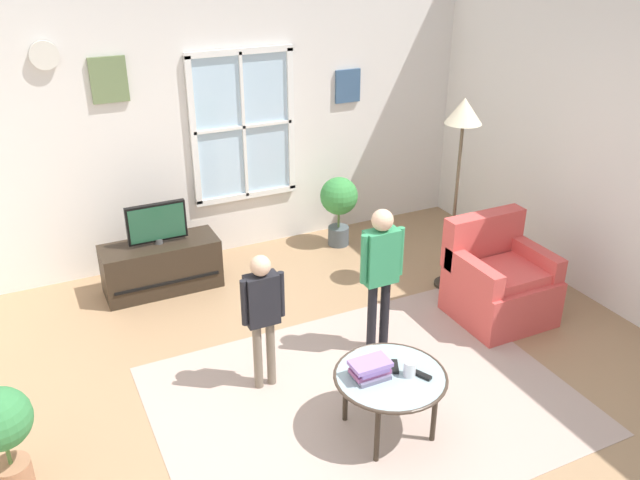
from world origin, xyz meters
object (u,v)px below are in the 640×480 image
tv_stand (162,266)px  cup (410,369)px  potted_plant_corner (1,428)px  remote_near_books (395,367)px  coffee_table (390,379)px  remote_near_cup (421,375)px  television (157,223)px  armchair (498,282)px  book_stack (370,369)px  floor_lamp (462,131)px  potted_plant_by_window (339,202)px  person_black_shirt (262,307)px  person_green_shirt (381,265)px

tv_stand → cup: 2.84m
tv_stand → potted_plant_corner: (-1.41, -2.03, 0.22)m
tv_stand → remote_near_books: (0.97, -2.53, 0.23)m
coffee_table → remote_near_books: remote_near_books is taller
cup → remote_near_cup: 0.09m
television → armchair: (2.51, -1.72, -0.35)m
tv_stand → book_stack: book_stack is taller
television → remote_near_books: television is taller
armchair → floor_lamp: bearing=95.2°
coffee_table → tv_stand: bearing=109.2°
remote_near_books → potted_plant_by_window: (0.96, 2.67, 0.03)m
person_black_shirt → person_green_shirt: 0.99m
television → floor_lamp: 2.82m
tv_stand → potted_plant_by_window: potted_plant_by_window is taller
coffee_table → remote_near_books: bearing=38.6°
book_stack → coffee_table: bearing=-21.4°
coffee_table → cup: cup is taller
cup → potted_plant_by_window: 2.93m
person_black_shirt → book_stack: bearing=-60.1°
armchair → potted_plant_by_window: size_ratio=1.15×
tv_stand → armchair: 3.05m
armchair → potted_plant_by_window: bearing=107.4°
tv_stand → cup: (1.01, -2.64, 0.27)m
coffee_table → remote_near_cup: size_ratio=5.38×
cup → person_green_shirt: bearing=71.4°
remote_near_cup → tv_stand: bearing=111.8°
potted_plant_by_window → remote_near_cup: bearing=-106.8°
coffee_table → remote_near_cup: 0.20m
book_stack → tv_stand: bearing=106.9°
cup → potted_plant_corner: size_ratio=0.15×
armchair → book_stack: size_ratio=3.37×
tv_stand → person_black_shirt: size_ratio=0.98×
potted_plant_corner → person_green_shirt: bearing=6.4°
person_black_shirt → potted_plant_corner: bearing=-171.4°
potted_plant_corner → floor_lamp: floor_lamp is taller
coffee_table → floor_lamp: 2.40m
person_black_shirt → potted_plant_by_window: 2.49m
person_green_shirt → potted_plant_by_window: (0.61, 1.87, -0.27)m
book_stack → floor_lamp: 2.42m
book_stack → remote_near_books: book_stack is taller
person_black_shirt → person_green_shirt: bearing=2.3°
remote_near_books → floor_lamp: bearing=43.7°
book_stack → potted_plant_corner: 2.24m
floor_lamp → person_green_shirt: bearing=-151.6°
armchair → cup: size_ratio=8.13×
television → floor_lamp: (2.45, -1.11, 0.83)m
armchair → floor_lamp: floor_lamp is taller
coffee_table → person_green_shirt: person_green_shirt is taller
book_stack → remote_near_cup: 0.34m
tv_stand → remote_near_cup: (1.07, -2.68, 0.23)m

